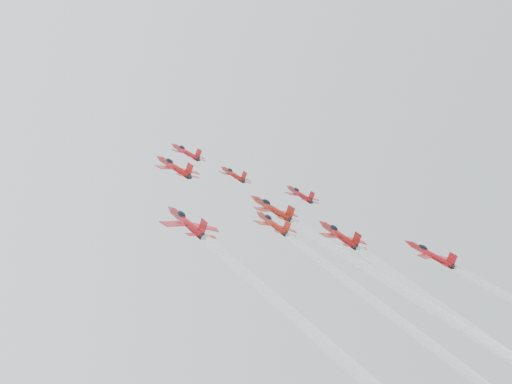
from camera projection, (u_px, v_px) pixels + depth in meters
jet_lead at (186, 152)px, 148.23m from camera, size 9.41×12.01×7.74m
jet_row2_left at (174, 167)px, 127.03m from camera, size 10.23×13.07×8.42m
jet_row2_center at (233, 174)px, 139.78m from camera, size 8.44×10.77×6.94m
jet_row2_right at (300, 194)px, 142.31m from camera, size 8.97×11.45×7.38m
jet_center at (479, 345)px, 79.95m from camera, size 10.04×94.20×57.03m
jet_rear_left at (461, 353)px, 74.57m from camera, size 8.50×79.79×48.31m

